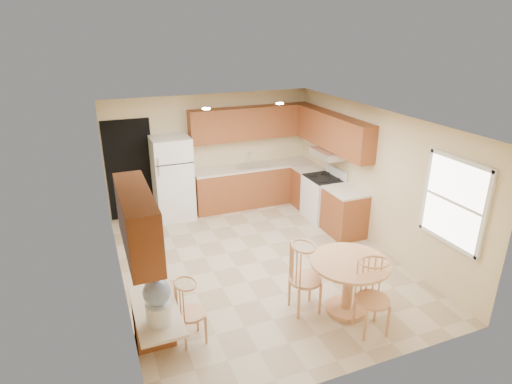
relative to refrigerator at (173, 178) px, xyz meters
name	(u,v)px	position (x,y,z in m)	size (l,w,h in m)	color
floor	(259,262)	(0.95, -2.40, -0.87)	(5.50, 5.50, 0.00)	tan
ceiling	(259,119)	(0.95, -2.40, 1.63)	(4.50, 5.50, 0.02)	white
wall_back	(211,152)	(0.95, 0.35, 0.38)	(4.50, 0.02, 2.50)	beige
wall_front	(356,284)	(0.95, -5.15, 0.38)	(4.50, 0.02, 2.50)	beige
wall_left	(115,217)	(-1.30, -2.40, 0.38)	(0.02, 5.50, 2.50)	beige
wall_right	(374,178)	(3.20, -2.40, 0.38)	(0.02, 5.50, 2.50)	beige
doorway	(130,170)	(-0.80, 0.34, 0.18)	(0.90, 0.02, 2.10)	black
base_cab_back	(254,186)	(1.83, 0.05, -0.44)	(2.75, 0.60, 0.87)	brown
counter_back	(254,167)	(1.83, 0.05, 0.02)	(2.75, 0.63, 0.04)	beige
base_cab_right_a	(308,188)	(2.90, -0.54, -0.44)	(0.60, 0.59, 0.87)	brown
counter_right_a	(309,169)	(2.90, -0.54, 0.02)	(0.63, 0.59, 0.04)	beige
base_cab_right_b	(344,213)	(2.90, -2.00, -0.44)	(0.60, 0.80, 0.87)	brown
counter_right_b	(346,191)	(2.90, -2.00, 0.02)	(0.63, 0.80, 0.04)	beige
upper_cab_back	(251,123)	(1.83, 0.19, 0.98)	(2.75, 0.33, 0.70)	brown
upper_cab_right	(333,132)	(3.04, -1.19, 0.98)	(0.33, 2.42, 0.70)	brown
upper_cab_left	(137,221)	(-1.13, -4.00, 0.98)	(0.33, 1.40, 0.70)	brown
sink	(253,166)	(1.80, 0.05, 0.04)	(0.78, 0.44, 0.01)	silver
range_hood	(329,153)	(2.95, -1.22, 0.55)	(0.50, 0.76, 0.14)	silver
desk_pedestal	(153,317)	(-1.05, -3.72, -0.51)	(0.48, 0.42, 0.72)	brown
desk_top	(156,309)	(-1.05, -4.10, -0.12)	(0.50, 1.20, 0.04)	beige
window	(454,202)	(3.18, -4.25, 0.63)	(0.06, 1.12, 1.30)	white
can_light_a	(206,109)	(0.45, -1.20, 1.61)	(0.14, 0.14, 0.02)	white
can_light_b	(280,103)	(1.85, -1.20, 1.61)	(0.14, 0.14, 0.02)	white
refrigerator	(173,178)	(0.00, 0.00, 0.00)	(0.77, 0.75, 1.75)	white
stove	(323,197)	(2.88, -1.22, -0.40)	(0.65, 0.76, 1.09)	white
dining_table	(349,279)	(1.60, -4.11, -0.34)	(1.09, 1.09, 0.81)	tan
chair_table_a	(309,275)	(1.05, -3.96, -0.24)	(0.46, 0.59, 1.04)	tan
chair_table_b	(378,295)	(1.65, -4.70, -0.25)	(0.45, 0.46, 1.02)	tan
chair_desk	(192,309)	(-0.60, -3.98, -0.34)	(0.39, 0.50, 0.88)	tan
water_crock	(158,300)	(-1.05, -4.37, 0.18)	(0.30, 0.30, 0.63)	white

